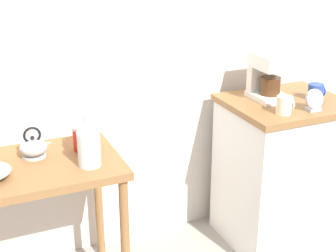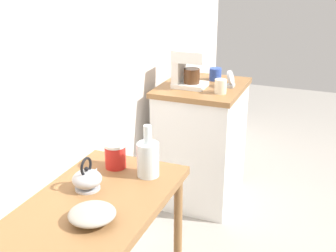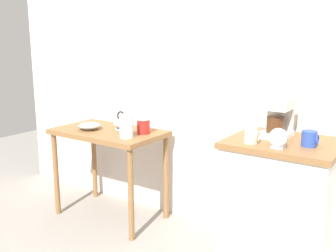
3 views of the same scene
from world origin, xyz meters
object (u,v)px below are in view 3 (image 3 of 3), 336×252
at_px(coffee_maker, 278,114).
at_px(table_clock, 278,139).
at_px(teakettle, 121,124).
at_px(glass_carafe_vase, 126,126).
at_px(mug_blue, 309,139).
at_px(canister_enamel, 143,126).
at_px(mug_small_cream, 251,135).
at_px(bowl_stoneware, 89,126).

distance_m(coffee_maker, table_clock, 0.31).
bearing_deg(table_clock, teakettle, 168.49).
relative_size(glass_carafe_vase, mug_blue, 2.69).
xyz_separation_m(glass_carafe_vase, coffee_maker, (1.08, 0.19, 0.18)).
bearing_deg(canister_enamel, mug_blue, -5.55).
distance_m(glass_carafe_vase, mug_blue, 1.32).
height_order(mug_small_cream, table_clock, table_clock).
distance_m(bowl_stoneware, table_clock, 1.63).
relative_size(teakettle, table_clock, 1.37).
bearing_deg(mug_blue, mug_small_cream, -157.96).
bearing_deg(mug_blue, coffee_maker, 150.71).
bearing_deg(mug_blue, canister_enamel, 174.45).
distance_m(canister_enamel, mug_small_cream, 1.03).
height_order(canister_enamel, mug_small_cream, mug_small_cream).
height_order(coffee_maker, mug_small_cream, coffee_maker).
relative_size(teakettle, canister_enamel, 1.27).
bearing_deg(teakettle, table_clock, -11.51).
bearing_deg(canister_enamel, table_clock, -13.18).
bearing_deg(mug_blue, table_clock, -132.19).
distance_m(canister_enamel, table_clock, 1.20).
bearing_deg(coffee_maker, glass_carafe_vase, -170.05).
distance_m(coffee_maker, mug_blue, 0.29).
distance_m(glass_carafe_vase, table_clock, 1.19).
bearing_deg(table_clock, coffee_maker, 110.38).
bearing_deg(teakettle, glass_carafe_vase, -42.03).
relative_size(teakettle, mug_small_cream, 1.71).
xyz_separation_m(glass_carafe_vase, table_clock, (1.19, -0.09, 0.09)).
distance_m(bowl_stoneware, coffee_maker, 1.54).
distance_m(glass_carafe_vase, coffee_maker, 1.11).
xyz_separation_m(bowl_stoneware, canister_enamel, (0.45, 0.14, 0.03)).
xyz_separation_m(canister_enamel, table_clock, (1.17, -0.27, 0.11)).
bearing_deg(canister_enamel, mug_small_cream, -13.99).
height_order(bowl_stoneware, mug_blue, mug_blue).
bearing_deg(mug_small_cream, table_clock, -8.29).
height_order(canister_enamel, mug_blue, mug_blue).
bearing_deg(canister_enamel, teakettle, 176.93).
height_order(glass_carafe_vase, coffee_maker, coffee_maker).
bearing_deg(coffee_maker, mug_small_cream, -104.25).
bearing_deg(bowl_stoneware, mug_blue, 0.44).
relative_size(glass_carafe_vase, table_clock, 2.15).
distance_m(bowl_stoneware, glass_carafe_vase, 0.44).
distance_m(teakettle, coffee_maker, 1.32).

